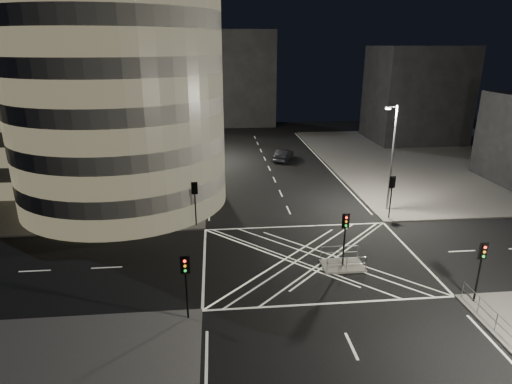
{
  "coord_description": "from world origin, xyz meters",
  "views": [
    {
      "loc": [
        -6.91,
        -28.31,
        15.21
      ],
      "look_at": [
        -3.47,
        7.02,
        3.0
      ],
      "focal_mm": 30.0,
      "sensor_mm": 36.0,
      "label": 1
    }
  ],
  "objects": [
    {
      "name": "ground",
      "position": [
        0.0,
        0.0,
        0.0
      ],
      "size": [
        120.0,
        120.0,
        0.0
      ],
      "primitive_type": "plane",
      "color": "black",
      "rests_on": "ground"
    },
    {
      "name": "sidewalk_far_left",
      "position": [
        -29.0,
        27.0,
        0.07
      ],
      "size": [
        42.0,
        42.0,
        0.15
      ],
      "primitive_type": "cube",
      "color": "#5A5755",
      "rests_on": "ground"
    },
    {
      "name": "sidewalk_far_right",
      "position": [
        29.0,
        27.0,
        0.07
      ],
      "size": [
        42.0,
        42.0,
        0.15
      ],
      "primitive_type": "cube",
      "color": "#5A5755",
      "rests_on": "ground"
    },
    {
      "name": "central_island",
      "position": [
        2.0,
        -1.5,
        0.07
      ],
      "size": [
        3.0,
        2.0,
        0.15
      ],
      "primitive_type": "cube",
      "color": "slate",
      "rests_on": "ground"
    },
    {
      "name": "office_tower_curved",
      "position": [
        -20.74,
        18.74,
        12.65
      ],
      "size": [
        30.0,
        29.0,
        27.2
      ],
      "color": "gray",
      "rests_on": "sidewalk_far_left"
    },
    {
      "name": "office_block_rear",
      "position": [
        -22.0,
        42.0,
        11.15
      ],
      "size": [
        24.0,
        16.0,
        22.0
      ],
      "primitive_type": "cube",
      "color": "gray",
      "rests_on": "sidewalk_far_left"
    },
    {
      "name": "building_right_far",
      "position": [
        26.0,
        40.0,
        7.65
      ],
      "size": [
        14.0,
        12.0,
        15.0
      ],
      "primitive_type": "cube",
      "color": "black",
      "rests_on": "sidewalk_far_right"
    },
    {
      "name": "building_far_end",
      "position": [
        -4.0,
        58.0,
        9.0
      ],
      "size": [
        18.0,
        8.0,
        18.0
      ],
      "primitive_type": "cube",
      "color": "black",
      "rests_on": "ground"
    },
    {
      "name": "tree_a",
      "position": [
        -10.5,
        9.0,
        4.12
      ],
      "size": [
        3.78,
        3.78,
        6.16
      ],
      "color": "black",
      "rests_on": "sidewalk_far_left"
    },
    {
      "name": "tree_b",
      "position": [
        -10.5,
        15.0,
        4.21
      ],
      "size": [
        3.91,
        3.91,
        6.32
      ],
      "color": "black",
      "rests_on": "sidewalk_far_left"
    },
    {
      "name": "tree_c",
      "position": [
        -10.5,
        21.0,
        4.64
      ],
      "size": [
        4.62,
        4.62,
        7.15
      ],
      "color": "black",
      "rests_on": "sidewalk_far_left"
    },
    {
      "name": "tree_d",
      "position": [
        -10.5,
        27.0,
        5.35
      ],
      "size": [
        4.96,
        4.96,
        8.07
      ],
      "color": "black",
      "rests_on": "sidewalk_far_left"
    },
    {
      "name": "tree_e",
      "position": [
        -10.5,
        33.0,
        4.14
      ],
      "size": [
        3.7,
        3.7,
        6.13
      ],
      "color": "black",
      "rests_on": "sidewalk_far_left"
    },
    {
      "name": "traffic_signal_fl",
      "position": [
        -8.8,
        6.8,
        2.91
      ],
      "size": [
        0.55,
        0.22,
        4.0
      ],
      "color": "black",
      "rests_on": "sidewalk_far_left"
    },
    {
      "name": "traffic_signal_nl",
      "position": [
        -8.8,
        -6.8,
        2.91
      ],
      "size": [
        0.55,
        0.22,
        4.0
      ],
      "color": "black",
      "rests_on": "sidewalk_near_left"
    },
    {
      "name": "traffic_signal_fr",
      "position": [
        8.8,
        6.8,
        2.91
      ],
      "size": [
        0.55,
        0.22,
        4.0
      ],
      "color": "black",
      "rests_on": "sidewalk_far_right"
    },
    {
      "name": "traffic_signal_nr",
      "position": [
        8.8,
        -6.8,
        2.91
      ],
      "size": [
        0.55,
        0.22,
        4.0
      ],
      "color": "black",
      "rests_on": "sidewalk_near_right"
    },
    {
      "name": "traffic_signal_island",
      "position": [
        2.0,
        -1.5,
        2.91
      ],
      "size": [
        0.55,
        0.22,
        4.0
      ],
      "color": "black",
      "rests_on": "central_island"
    },
    {
      "name": "street_lamp_left_near",
      "position": [
        -9.44,
        12.0,
        5.54
      ],
      "size": [
        1.25,
        0.25,
        10.0
      ],
      "color": "slate",
      "rests_on": "sidewalk_far_left"
    },
    {
      "name": "street_lamp_left_far",
      "position": [
        -9.44,
        30.0,
        5.54
      ],
      "size": [
        1.25,
        0.25,
        10.0
      ],
      "color": "slate",
      "rests_on": "sidewalk_far_left"
    },
    {
      "name": "street_lamp_right_far",
      "position": [
        9.44,
        9.0,
        5.54
      ],
      "size": [
        1.25,
        0.25,
        10.0
      ],
      "color": "slate",
      "rests_on": "sidewalk_far_right"
    },
    {
      "name": "railing_island_south",
      "position": [
        2.0,
        -2.4,
        0.7
      ],
      "size": [
        2.8,
        0.06,
        1.1
      ],
      "primitive_type": "cube",
      "color": "slate",
      "rests_on": "central_island"
    },
    {
      "name": "railing_island_north",
      "position": [
        2.0,
        -0.6,
        0.7
      ],
      "size": [
        2.8,
        0.06,
        1.1
      ],
      "primitive_type": "cube",
      "color": "slate",
      "rests_on": "central_island"
    },
    {
      "name": "sedan",
      "position": [
        2.47,
        28.68,
        0.8
      ],
      "size": [
        3.55,
        5.14,
        1.61
      ],
      "primitive_type": "imported",
      "rotation": [
        0.0,
        0.0,
        2.72
      ],
      "color": "black",
      "rests_on": "ground"
    }
  ]
}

